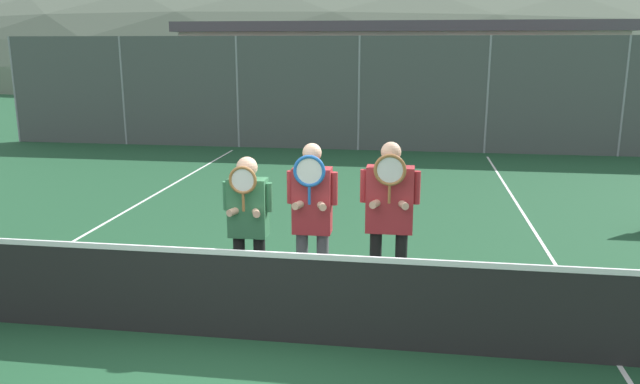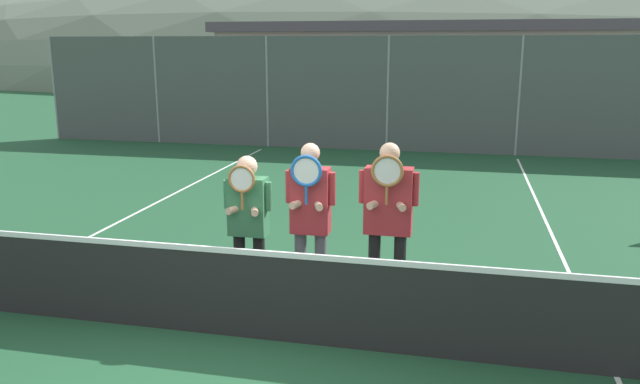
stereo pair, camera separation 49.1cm
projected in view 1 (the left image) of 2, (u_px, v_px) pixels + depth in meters
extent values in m
plane|color=#1E4C2D|center=(252.00, 340.00, 6.17)|extent=(120.00, 120.00, 0.00)
ellipsoid|color=slate|center=(400.00, 74.00, 62.53)|extent=(117.77, 65.43, 22.90)
cube|color=beige|center=(395.00, 76.00, 24.53)|extent=(15.73, 5.00, 3.31)
cube|color=#4C4C51|center=(396.00, 28.00, 24.10)|extent=(16.23, 5.50, 0.36)
cylinder|color=gray|center=(14.00, 90.00, 18.47)|extent=(0.06, 0.06, 3.09)
cylinder|color=gray|center=(123.00, 91.00, 17.97)|extent=(0.06, 0.06, 3.09)
cylinder|color=gray|center=(237.00, 93.00, 17.47)|extent=(0.06, 0.06, 3.09)
cylinder|color=gray|center=(359.00, 94.00, 16.98)|extent=(0.06, 0.06, 3.09)
cylinder|color=gray|center=(487.00, 95.00, 16.48)|extent=(0.06, 0.06, 3.09)
cylinder|color=gray|center=(624.00, 97.00, 15.99)|extent=(0.06, 0.06, 3.09)
cube|color=#4C5451|center=(359.00, 94.00, 16.98)|extent=(20.49, 0.02, 3.09)
cube|color=black|center=(251.00, 298.00, 6.07)|extent=(9.07, 0.02, 0.88)
cube|color=white|center=(250.00, 253.00, 5.96)|extent=(9.07, 0.03, 0.06)
cube|color=white|center=(84.00, 235.00, 9.56)|extent=(0.05, 16.00, 0.01)
cube|color=white|center=(551.00, 257.00, 8.56)|extent=(0.05, 16.00, 0.01)
cylinder|color=black|center=(240.00, 271.00, 6.91)|extent=(0.13, 0.13, 0.81)
cylinder|color=black|center=(260.00, 272.00, 6.88)|extent=(0.13, 0.13, 0.81)
cube|color=#337047|center=(248.00, 208.00, 6.73)|extent=(0.42, 0.22, 0.64)
sphere|color=tan|center=(247.00, 167.00, 6.63)|extent=(0.23, 0.23, 0.23)
cylinder|color=#337047|center=(227.00, 196.00, 6.73)|extent=(0.08, 0.08, 0.31)
cylinder|color=#337047|center=(269.00, 197.00, 6.67)|extent=(0.08, 0.08, 0.31)
cylinder|color=tan|center=(236.00, 210.00, 6.66)|extent=(0.16, 0.27, 0.08)
cylinder|color=tan|center=(255.00, 211.00, 6.63)|extent=(0.16, 0.27, 0.08)
cylinder|color=#936033|center=(243.00, 202.00, 6.53)|extent=(0.03, 0.03, 0.20)
torus|color=#936033|center=(243.00, 180.00, 6.48)|extent=(0.30, 0.03, 0.30)
cylinder|color=silver|center=(243.00, 180.00, 6.48)|extent=(0.25, 0.00, 0.25)
cylinder|color=#56565B|center=(302.00, 271.00, 6.78)|extent=(0.13, 0.13, 0.89)
cylinder|color=#56565B|center=(323.00, 272.00, 6.74)|extent=(0.13, 0.13, 0.89)
cube|color=maroon|center=(312.00, 201.00, 6.58)|extent=(0.41, 0.22, 0.71)
sphere|color=tan|center=(312.00, 153.00, 6.46)|extent=(0.20, 0.20, 0.20)
cylinder|color=maroon|center=(291.00, 187.00, 6.58)|extent=(0.08, 0.08, 0.35)
cylinder|color=maroon|center=(334.00, 189.00, 6.51)|extent=(0.08, 0.08, 0.35)
cylinder|color=tan|center=(301.00, 204.00, 6.51)|extent=(0.16, 0.27, 0.08)
cylinder|color=tan|center=(320.00, 204.00, 6.48)|extent=(0.16, 0.27, 0.08)
cylinder|color=#1E5BAD|center=(309.00, 195.00, 6.38)|extent=(0.03, 0.03, 0.20)
torus|color=#1E5BAD|center=(309.00, 171.00, 6.32)|extent=(0.33, 0.04, 0.33)
cylinder|color=silver|center=(309.00, 171.00, 6.32)|extent=(0.27, 0.00, 0.27)
cylinder|color=black|center=(375.00, 270.00, 6.80)|extent=(0.13, 0.13, 0.90)
cylinder|color=black|center=(401.00, 272.00, 6.76)|extent=(0.13, 0.13, 0.90)
cube|color=maroon|center=(390.00, 200.00, 6.59)|extent=(0.50, 0.22, 0.71)
sphere|color=tan|center=(391.00, 152.00, 6.47)|extent=(0.21, 0.21, 0.21)
cylinder|color=maroon|center=(364.00, 186.00, 6.60)|extent=(0.08, 0.08, 0.35)
cylinder|color=maroon|center=(416.00, 188.00, 6.52)|extent=(0.08, 0.08, 0.35)
cylinder|color=tan|center=(377.00, 203.00, 6.53)|extent=(0.16, 0.27, 0.08)
cylinder|color=tan|center=(401.00, 203.00, 6.49)|extent=(0.16, 0.27, 0.08)
cylinder|color=#936033|center=(389.00, 194.00, 6.39)|extent=(0.03, 0.03, 0.20)
torus|color=#936033|center=(390.00, 170.00, 6.34)|extent=(0.33, 0.04, 0.33)
cylinder|color=silver|center=(390.00, 170.00, 6.34)|extent=(0.27, 0.00, 0.27)
cube|color=maroon|center=(189.00, 115.00, 19.85)|extent=(4.74, 1.86, 0.75)
cube|color=#2D3842|center=(188.00, 93.00, 19.70)|extent=(2.61, 1.71, 0.61)
cylinder|color=black|center=(227.00, 131.00, 18.80)|extent=(0.60, 0.16, 0.60)
cylinder|color=black|center=(244.00, 124.00, 20.63)|extent=(0.60, 0.16, 0.60)
cylinder|color=black|center=(131.00, 129.00, 19.25)|extent=(0.60, 0.16, 0.60)
cylinder|color=black|center=(155.00, 122.00, 21.08)|extent=(0.60, 0.16, 0.60)
cube|color=#285638|center=(352.00, 116.00, 18.93)|extent=(4.43, 1.78, 0.86)
cube|color=#2D3842|center=(352.00, 91.00, 18.75)|extent=(2.44, 1.64, 0.70)
cylinder|color=black|center=(398.00, 136.00, 17.95)|extent=(0.60, 0.16, 0.60)
cylinder|color=black|center=(400.00, 128.00, 19.70)|extent=(0.60, 0.16, 0.60)
cylinder|color=black|center=(300.00, 134.00, 18.37)|extent=(0.60, 0.16, 0.60)
cylinder|color=black|center=(310.00, 126.00, 20.12)|extent=(0.60, 0.16, 0.60)
cube|color=maroon|center=(519.00, 119.00, 18.48)|extent=(4.17, 1.77, 0.81)
cube|color=#2D3842|center=(521.00, 94.00, 18.32)|extent=(2.29, 1.63, 0.66)
cylinder|color=black|center=(573.00, 138.00, 17.51)|extent=(0.60, 0.16, 0.60)
cylinder|color=black|center=(559.00, 129.00, 19.25)|extent=(0.60, 0.16, 0.60)
cylinder|color=black|center=(474.00, 136.00, 17.90)|extent=(0.60, 0.16, 0.60)
cylinder|color=black|center=(469.00, 128.00, 19.65)|extent=(0.60, 0.16, 0.60)
cylinder|color=black|center=(632.00, 131.00, 18.99)|extent=(0.60, 0.16, 0.60)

